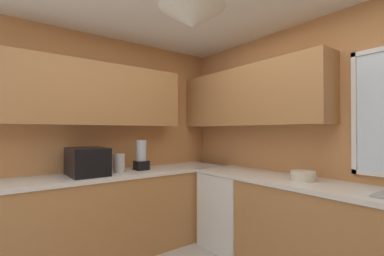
{
  "coord_description": "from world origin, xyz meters",
  "views": [
    {
      "loc": [
        1.35,
        -1.02,
        1.38
      ],
      "look_at": [
        -0.76,
        0.57,
        1.42
      ],
      "focal_mm": 24.69,
      "sensor_mm": 36.0,
      "label": 1
    }
  ],
  "objects": [
    {
      "name": "blender_appliance",
      "position": [
        -1.55,
        0.41,
        1.08
      ],
      "size": [
        0.15,
        0.15,
        0.36
      ],
      "color": "black",
      "rests_on": "counter_run_left"
    },
    {
      "name": "counter_run_left",
      "position": [
        -1.55,
        0.0,
        0.46
      ],
      "size": [
        0.65,
        2.98,
        0.92
      ],
      "color": "#AD7542",
      "rests_on": "ground_plane"
    },
    {
      "name": "microwave",
      "position": [
        -1.55,
        -0.22,
        1.06
      ],
      "size": [
        0.48,
        0.36,
        0.29
      ],
      "primitive_type": "cube",
      "color": "black",
      "rests_on": "counter_run_left"
    },
    {
      "name": "counter_run_back",
      "position": [
        0.21,
        1.31,
        0.46
      ],
      "size": [
        2.94,
        0.65,
        0.92
      ],
      "color": "#AD7542",
      "rests_on": "ground_plane"
    },
    {
      "name": "room_shell",
      "position": [
        -0.36,
        0.47,
        1.73
      ],
      "size": [
        3.85,
        3.37,
        2.6
      ],
      "color": "#C6844C",
      "rests_on": "ground_plane"
    },
    {
      "name": "dishwasher",
      "position": [
        -0.89,
        1.28,
        0.44
      ],
      "size": [
        0.6,
        0.6,
        0.87
      ],
      "primitive_type": "cube",
      "color": "white",
      "rests_on": "ground_plane"
    },
    {
      "name": "kettle",
      "position": [
        -1.53,
        0.13,
        1.02
      ],
      "size": [
        0.13,
        0.13,
        0.21
      ],
      "primitive_type": "cylinder",
      "color": "#B7B7BC",
      "rests_on": "counter_run_left"
    },
    {
      "name": "bowl",
      "position": [
        0.0,
        1.31,
        0.96
      ],
      "size": [
        0.23,
        0.23,
        0.09
      ],
      "primitive_type": "cylinder",
      "color": "beige",
      "rests_on": "counter_run_back"
    }
  ]
}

